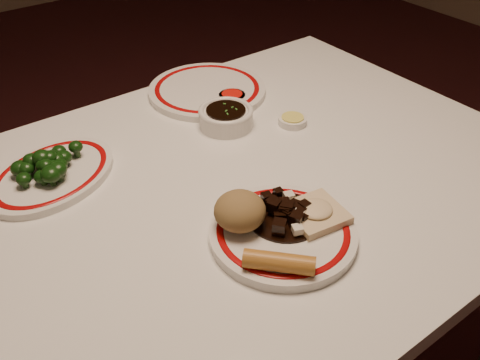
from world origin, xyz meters
The scene contains 12 objects.
dining_table centered at (0.00, 0.00, 0.66)m, with size 1.20×0.90×0.75m.
main_plate centered at (-0.05, -0.18, 0.76)m, with size 0.30×0.30×0.02m.
rice_mound centered at (-0.10, -0.12, 0.80)m, with size 0.09×0.09×0.06m, color olive.
spring_roll centered at (-0.11, -0.24, 0.78)m, with size 0.03×0.03×0.11m, color #B2752B.
fried_wonton centered at (0.02, -0.18, 0.78)m, with size 0.11×0.11×0.03m.
stirfry_heap centered at (-0.02, -0.16, 0.78)m, with size 0.13×0.13×0.03m.
broccoli_plate centered at (-0.29, 0.22, 0.76)m, with size 0.33×0.31×0.02m.
broccoli_pile centered at (-0.30, 0.22, 0.79)m, with size 0.15×0.10×0.05m.
soy_bowl centered at (0.09, 0.18, 0.77)m, with size 0.12×0.12×0.04m.
sweet_sour_dish centered at (0.17, 0.26, 0.76)m, with size 0.06×0.06×0.02m.
mustard_dish centered at (0.21, 0.09, 0.76)m, with size 0.06×0.06×0.02m.
far_plate centered at (0.14, 0.33, 0.76)m, with size 0.38×0.38×0.02m.
Camera 1 is at (-0.50, -0.66, 1.37)m, focal length 40.00 mm.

